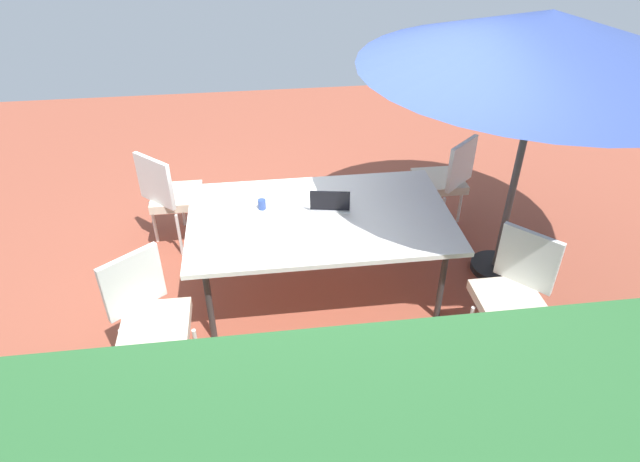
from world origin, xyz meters
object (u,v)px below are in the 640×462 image
(dining_table, at_px, (320,220))
(cup, at_px, (262,204))
(chair_southwest, at_px, (445,178))
(patio_umbrella, at_px, (547,40))
(chair_northwest, at_px, (514,290))
(chair_southeast, at_px, (171,194))
(chair_northeast, at_px, (149,315))
(laptop, at_px, (330,203))

(dining_table, height_order, cup, cup)
(chair_southwest, bearing_deg, cup, -20.45)
(patio_umbrella, height_order, chair_northwest, patio_umbrella)
(chair_southeast, bearing_deg, chair_northeast, 133.97)
(cup, bearing_deg, dining_table, 160.36)
(chair_southwest, height_order, laptop, chair_southwest)
(chair_southeast, bearing_deg, patio_umbrella, -151.91)
(patio_umbrella, height_order, chair_southwest, patio_umbrella)
(chair_northwest, xyz_separation_m, cup, (1.77, -1.02, 0.25))
(chair_southeast, xyz_separation_m, laptop, (-1.39, 0.77, 0.25))
(dining_table, relative_size, chair_southwest, 2.16)
(dining_table, relative_size, laptop, 5.90)
(chair_northeast, bearing_deg, chair_southwest, -6.09)
(dining_table, relative_size, chair_southeast, 2.16)
(patio_umbrella, bearing_deg, cup, -3.12)
(laptop, bearing_deg, chair_northeast, 42.75)
(chair_southwest, relative_size, laptop, 2.73)
(patio_umbrella, xyz_separation_m, cup, (2.09, -0.11, -1.27))
(chair_southwest, bearing_deg, laptop, -10.25)
(chair_northwest, height_order, cup, chair_northwest)
(chair_northeast, xyz_separation_m, chair_southeast, (0.01, -1.65, 0.00))
(dining_table, relative_size, chair_northwest, 2.16)
(chair_northeast, distance_m, chair_southeast, 1.65)
(chair_northeast, relative_size, chair_southwest, 1.00)
(dining_table, relative_size, chair_northeast, 2.16)
(patio_umbrella, xyz_separation_m, chair_northeast, (2.92, 0.83, -1.52))
(dining_table, bearing_deg, cup, -19.64)
(chair_northeast, height_order, laptop, chair_northeast)
(patio_umbrella, distance_m, laptop, 1.99)
(patio_umbrella, distance_m, cup, 2.45)
(chair_northeast, bearing_deg, chair_northwest, -39.38)
(patio_umbrella, height_order, cup, patio_umbrella)
(dining_table, distance_m, laptop, 0.16)
(laptop, distance_m, cup, 0.56)
(chair_southwest, bearing_deg, chair_northwest, 47.83)
(laptop, relative_size, cup, 4.29)
(patio_umbrella, distance_m, chair_southwest, 1.74)
(chair_southeast, bearing_deg, dining_table, -170.16)
(chair_southeast, bearing_deg, chair_northwest, -169.79)
(patio_umbrella, relative_size, chair_northwest, 2.77)
(chair_southwest, distance_m, chair_northwest, 1.69)
(chair_southwest, bearing_deg, chair_southeast, -41.62)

